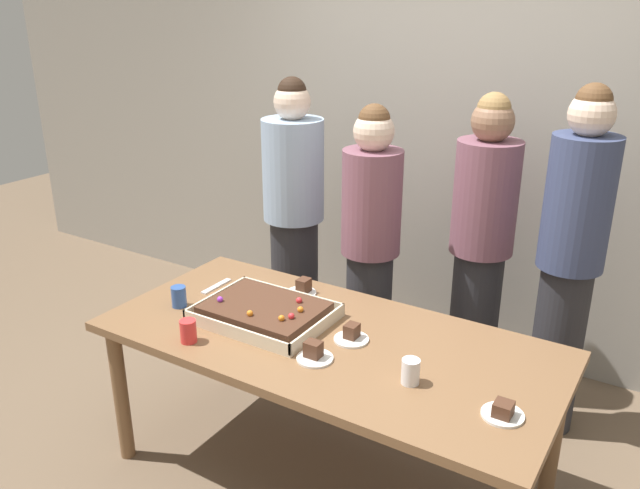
# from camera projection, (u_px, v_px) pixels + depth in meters

# --- Properties ---
(ground_plane) EXTENTS (12.00, 12.00, 0.00)m
(ground_plane) POSITION_uv_depth(u_px,v_px,m) (326.00, 476.00, 3.03)
(ground_plane) COLOR brown
(interior_back_panel) EXTENTS (8.00, 0.12, 3.00)m
(interior_back_panel) POSITION_uv_depth(u_px,v_px,m) (469.00, 110.00, 3.76)
(interior_back_panel) COLOR #9E998E
(interior_back_panel) RESTS_ON ground_plane
(party_table) EXTENTS (1.98, 0.93, 0.75)m
(party_table) POSITION_uv_depth(u_px,v_px,m) (327.00, 353.00, 2.79)
(party_table) COLOR brown
(party_table) RESTS_ON ground_plane
(sheet_cake) EXTENTS (0.58, 0.44, 0.10)m
(sheet_cake) POSITION_uv_depth(u_px,v_px,m) (265.00, 312.00, 2.89)
(sheet_cake) COLOR beige
(sheet_cake) RESTS_ON party_table
(plated_slice_near_left) EXTENTS (0.15, 0.15, 0.08)m
(plated_slice_near_left) POSITION_uv_depth(u_px,v_px,m) (303.00, 289.00, 3.15)
(plated_slice_near_left) COLOR white
(plated_slice_near_left) RESTS_ON party_table
(plated_slice_near_right) EXTENTS (0.15, 0.15, 0.08)m
(plated_slice_near_right) POSITION_uv_depth(u_px,v_px,m) (314.00, 354.00, 2.58)
(plated_slice_near_right) COLOR white
(plated_slice_near_right) RESTS_ON party_table
(plated_slice_far_left) EXTENTS (0.15, 0.15, 0.07)m
(plated_slice_far_left) POSITION_uv_depth(u_px,v_px,m) (352.00, 335.00, 2.72)
(plated_slice_far_left) COLOR white
(plated_slice_far_left) RESTS_ON party_table
(plated_slice_far_right) EXTENTS (0.15, 0.15, 0.06)m
(plated_slice_far_right) POSITION_uv_depth(u_px,v_px,m) (503.00, 412.00, 2.22)
(plated_slice_far_right) COLOR white
(plated_slice_far_right) RESTS_ON party_table
(drink_cup_nearest) EXTENTS (0.07, 0.07, 0.10)m
(drink_cup_nearest) POSITION_uv_depth(u_px,v_px,m) (411.00, 371.00, 2.41)
(drink_cup_nearest) COLOR white
(drink_cup_nearest) RESTS_ON party_table
(drink_cup_middle) EXTENTS (0.07, 0.07, 0.10)m
(drink_cup_middle) POSITION_uv_depth(u_px,v_px,m) (188.00, 331.00, 2.70)
(drink_cup_middle) COLOR red
(drink_cup_middle) RESTS_ON party_table
(drink_cup_far_end) EXTENTS (0.07, 0.07, 0.10)m
(drink_cup_far_end) POSITION_uv_depth(u_px,v_px,m) (179.00, 297.00, 3.01)
(drink_cup_far_end) COLOR #2D5199
(drink_cup_far_end) RESTS_ON party_table
(cake_server_utensil) EXTENTS (0.03, 0.20, 0.01)m
(cake_server_utensil) POSITION_uv_depth(u_px,v_px,m) (216.00, 286.00, 3.23)
(cake_server_utensil) COLOR silver
(cake_server_utensil) RESTS_ON party_table
(person_serving_front) EXTENTS (0.34, 0.34, 1.68)m
(person_serving_front) POSITION_uv_depth(u_px,v_px,m) (481.00, 243.00, 3.44)
(person_serving_front) COLOR #28282D
(person_serving_front) RESTS_ON ground_plane
(person_green_shirt_behind) EXTENTS (0.35, 0.35, 1.72)m
(person_green_shirt_behind) POSITION_uv_depth(u_px,v_px,m) (294.00, 221.00, 3.76)
(person_green_shirt_behind) COLOR #28282D
(person_green_shirt_behind) RESTS_ON ground_plane
(person_striped_tie_right) EXTENTS (0.32, 0.32, 1.62)m
(person_striped_tie_right) POSITION_uv_depth(u_px,v_px,m) (370.00, 248.00, 3.45)
(person_striped_tie_right) COLOR #28282D
(person_striped_tie_right) RESTS_ON ground_plane
(person_far_right_suit) EXTENTS (0.31, 0.31, 1.77)m
(person_far_right_suit) POSITION_uv_depth(u_px,v_px,m) (570.00, 260.00, 3.08)
(person_far_right_suit) COLOR #28282D
(person_far_right_suit) RESTS_ON ground_plane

